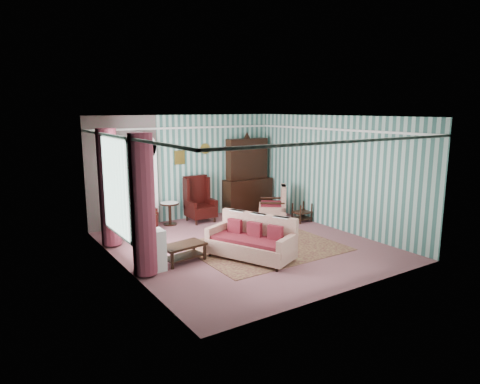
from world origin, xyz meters
TOP-DOWN VIEW (x-y plane):
  - floor at (0.00, 0.00)m, footprint 6.00×6.00m
  - room_shell at (-0.62, 0.18)m, footprint 5.53×6.02m
  - bookcase at (-1.35, 2.84)m, footprint 0.80×0.28m
  - dresser_hutch at (1.90, 2.72)m, footprint 1.50×0.56m
  - wingback_left at (-1.60, 2.45)m, footprint 0.76×0.80m
  - wingback_right at (0.15, 2.45)m, footprint 0.76×0.80m
  - seated_woman at (-1.60, 2.45)m, footprint 0.44×0.40m
  - round_side_table at (-0.70, 2.60)m, footprint 0.50×0.50m
  - nest_table at (2.47, 0.90)m, footprint 0.45×0.38m
  - plant_stand at (-2.40, -0.30)m, footprint 0.55×0.35m
  - rug at (0.30, -0.30)m, footprint 3.20×2.60m
  - sofa at (-0.40, -0.77)m, footprint 1.69×2.08m
  - floral_armchair at (1.90, 1.50)m, footprint 1.08×1.09m
  - coffee_table at (-1.65, -0.18)m, footprint 0.95×0.61m
  - potted_plant_a at (-2.48, -0.41)m, footprint 0.43×0.38m
  - potted_plant_b at (-2.35, -0.16)m, footprint 0.34×0.30m
  - potted_plant_c at (-2.51, -0.26)m, footprint 0.22×0.22m

SIDE VIEW (x-z plane):
  - floor at x=0.00m, z-range 0.00..0.00m
  - rug at x=0.30m, z-range 0.00..0.01m
  - coffee_table at x=-1.65m, z-range 0.00..0.38m
  - nest_table at x=2.47m, z-range 0.00..0.54m
  - round_side_table at x=-0.70m, z-range 0.00..0.60m
  - plant_stand at x=-2.40m, z-range 0.00..0.80m
  - floral_armchair at x=1.90m, z-range 0.00..0.87m
  - sofa at x=-0.40m, z-range 0.00..1.06m
  - seated_woman at x=-1.60m, z-range 0.00..1.18m
  - wingback_left at x=-1.60m, z-range 0.00..1.25m
  - wingback_right at x=0.15m, z-range 0.00..1.25m
  - potted_plant_c at x=-2.51m, z-range 0.80..1.18m
  - potted_plant_a at x=-2.48m, z-range 0.80..1.23m
  - potted_plant_b at x=-2.35m, z-range 0.80..1.34m
  - bookcase at x=-1.35m, z-range 0.00..2.24m
  - dresser_hutch at x=1.90m, z-range 0.00..2.36m
  - room_shell at x=-0.62m, z-range 0.55..3.46m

